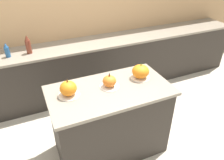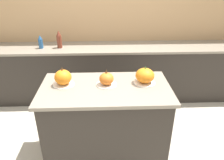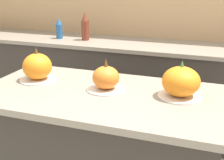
{
  "view_description": "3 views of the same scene",
  "coord_description": "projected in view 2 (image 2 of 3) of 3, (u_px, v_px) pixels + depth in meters",
  "views": [
    {
      "loc": [
        -0.75,
        -1.77,
        2.22
      ],
      "look_at": [
        0.03,
        0.02,
        1.01
      ],
      "focal_mm": 35.0,
      "sensor_mm": 36.0,
      "label": 1
    },
    {
      "loc": [
        -0.01,
        -1.94,
        1.96
      ],
      "look_at": [
        0.07,
        -0.04,
        1.01
      ],
      "focal_mm": 35.0,
      "sensor_mm": 36.0,
      "label": 2
    },
    {
      "loc": [
        0.59,
        -1.45,
        1.51
      ],
      "look_at": [
        0.06,
        0.01,
        0.98
      ],
      "focal_mm": 50.0,
      "sensor_mm": 36.0,
      "label": 3
    }
  ],
  "objects": [
    {
      "name": "bottle_tall",
      "position": [
        59.0,
        40.0,
        3.31
      ],
      "size": [
        0.07,
        0.07,
        0.27
      ],
      "color": "maroon",
      "rests_on": "back_counter"
    },
    {
      "name": "wall_back",
      "position": [
        104.0,
        20.0,
        3.56
      ],
      "size": [
        8.0,
        0.06,
        2.5
      ],
      "color": "tan",
      "rests_on": "ground_plane"
    },
    {
      "name": "kitchen_island",
      "position": [
        106.0,
        123.0,
        2.41
      ],
      "size": [
        1.32,
        0.72,
        0.91
      ],
      "color": "#2D2823",
      "rests_on": "ground_plane"
    },
    {
      "name": "back_counter",
      "position": [
        105.0,
        73.0,
        3.62
      ],
      "size": [
        6.0,
        0.6,
        0.9
      ],
      "color": "#2D2823",
      "rests_on": "ground_plane"
    },
    {
      "name": "pumpkin_cake_left",
      "position": [
        63.0,
        78.0,
        2.21
      ],
      "size": [
        0.22,
        0.22,
        0.2
      ],
      "color": "silver",
      "rests_on": "kitchen_island"
    },
    {
      "name": "ground_plane",
      "position": [
        106.0,
        154.0,
        2.61
      ],
      "size": [
        12.0,
        12.0,
        0.0
      ],
      "primitive_type": "plane",
      "color": "#BCB29E"
    },
    {
      "name": "pumpkin_cake_center",
      "position": [
        106.0,
        79.0,
        2.22
      ],
      "size": [
        0.21,
        0.21,
        0.18
      ],
      "color": "silver",
      "rests_on": "kitchen_island"
    },
    {
      "name": "bottle_short",
      "position": [
        40.0,
        42.0,
        3.31
      ],
      "size": [
        0.07,
        0.07,
        0.2
      ],
      "color": "#235184",
      "rests_on": "back_counter"
    },
    {
      "name": "pumpkin_cake_right",
      "position": [
        145.0,
        76.0,
        2.25
      ],
      "size": [
        0.23,
        0.23,
        0.19
      ],
      "color": "silver",
      "rests_on": "kitchen_island"
    }
  ]
}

